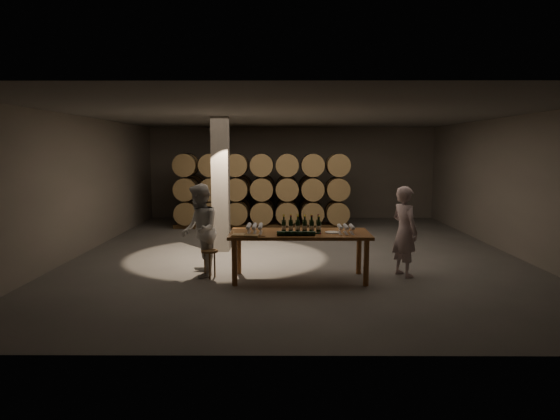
{
  "coord_description": "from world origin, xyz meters",
  "views": [
    {
      "loc": [
        -0.31,
        -11.67,
        2.44
      ],
      "look_at": [
        -0.38,
        -0.71,
        1.1
      ],
      "focal_mm": 32.0,
      "sensor_mm": 36.0,
      "label": 1
    }
  ],
  "objects_px": {
    "tasting_table": "(300,238)",
    "person_woman": "(200,230)",
    "bottle_cluster": "(301,226)",
    "plate": "(332,232)",
    "notebook_near": "(252,236)",
    "person_man": "(405,231)",
    "stool": "(210,255)"
  },
  "relations": [
    {
      "from": "tasting_table",
      "to": "stool",
      "type": "distance_m",
      "value": 1.75
    },
    {
      "from": "bottle_cluster",
      "to": "notebook_near",
      "type": "distance_m",
      "value": 1.02
    },
    {
      "from": "plate",
      "to": "bottle_cluster",
      "type": "bearing_deg",
      "value": 172.18
    },
    {
      "from": "notebook_near",
      "to": "tasting_table",
      "type": "bearing_deg",
      "value": 37.81
    },
    {
      "from": "plate",
      "to": "person_woman",
      "type": "distance_m",
      "value": 2.54
    },
    {
      "from": "tasting_table",
      "to": "stool",
      "type": "bearing_deg",
      "value": 176.5
    },
    {
      "from": "tasting_table",
      "to": "stool",
      "type": "relative_size",
      "value": 4.85
    },
    {
      "from": "person_woman",
      "to": "stool",
      "type": "bearing_deg",
      "value": 40.09
    },
    {
      "from": "bottle_cluster",
      "to": "notebook_near",
      "type": "height_order",
      "value": "bottle_cluster"
    },
    {
      "from": "notebook_near",
      "to": "person_woman",
      "type": "xyz_separation_m",
      "value": [
        -1.05,
        0.71,
        -0.02
      ]
    },
    {
      "from": "stool",
      "to": "person_woman",
      "type": "relative_size",
      "value": 0.3
    },
    {
      "from": "bottle_cluster",
      "to": "person_woman",
      "type": "height_order",
      "value": "person_woman"
    },
    {
      "from": "tasting_table",
      "to": "bottle_cluster",
      "type": "height_order",
      "value": "bottle_cluster"
    },
    {
      "from": "plate",
      "to": "stool",
      "type": "distance_m",
      "value": 2.36
    },
    {
      "from": "tasting_table",
      "to": "notebook_near",
      "type": "relative_size",
      "value": 10.54
    },
    {
      "from": "person_woman",
      "to": "plate",
      "type": "bearing_deg",
      "value": 69.57
    },
    {
      "from": "plate",
      "to": "notebook_near",
      "type": "relative_size",
      "value": 1.08
    },
    {
      "from": "plate",
      "to": "person_man",
      "type": "height_order",
      "value": "person_man"
    },
    {
      "from": "stool",
      "to": "person_woman",
      "type": "height_order",
      "value": "person_woman"
    },
    {
      "from": "bottle_cluster",
      "to": "tasting_table",
      "type": "bearing_deg",
      "value": -132.5
    },
    {
      "from": "bottle_cluster",
      "to": "person_man",
      "type": "distance_m",
      "value": 2.02
    },
    {
      "from": "person_man",
      "to": "tasting_table",
      "type": "bearing_deg",
      "value": 71.8
    },
    {
      "from": "bottle_cluster",
      "to": "plate",
      "type": "distance_m",
      "value": 0.59
    },
    {
      "from": "tasting_table",
      "to": "notebook_near",
      "type": "xyz_separation_m",
      "value": [
        -0.86,
        -0.45,
        0.12
      ]
    },
    {
      "from": "tasting_table",
      "to": "person_woman",
      "type": "relative_size",
      "value": 1.45
    },
    {
      "from": "bottle_cluster",
      "to": "person_man",
      "type": "xyz_separation_m",
      "value": [
        2.0,
        0.25,
        -0.14
      ]
    },
    {
      "from": "notebook_near",
      "to": "bottle_cluster",
      "type": "bearing_deg",
      "value": 38.64
    },
    {
      "from": "plate",
      "to": "person_man",
      "type": "distance_m",
      "value": 1.46
    },
    {
      "from": "plate",
      "to": "notebook_near",
      "type": "xyz_separation_m",
      "value": [
        -1.47,
        -0.4,
        0.01
      ]
    },
    {
      "from": "tasting_table",
      "to": "stool",
      "type": "height_order",
      "value": "tasting_table"
    },
    {
      "from": "notebook_near",
      "to": "stool",
      "type": "xyz_separation_m",
      "value": [
        -0.84,
        0.55,
        -0.48
      ]
    },
    {
      "from": "tasting_table",
      "to": "person_man",
      "type": "bearing_deg",
      "value": 8.02
    }
  ]
}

